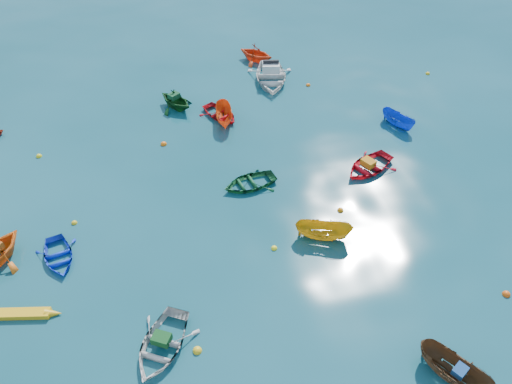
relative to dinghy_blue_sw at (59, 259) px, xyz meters
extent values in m
plane|color=#0A404B|center=(10.16, -2.89, 0.00)|extent=(160.00, 160.00, 0.00)
imported|color=#1033D1|center=(0.00, 0.00, 0.00)|extent=(2.55, 3.14, 0.57)
imported|color=beige|center=(4.39, -5.87, 0.00)|extent=(3.86, 4.22, 0.72)
imported|color=#52351D|center=(15.24, -9.69, 0.00)|extent=(2.58, 3.23, 1.19)
imported|color=orange|center=(-2.75, 0.52, 0.00)|extent=(3.75, 3.86, 1.55)
imported|color=gold|center=(12.74, -1.53, 0.00)|extent=(3.02, 2.01, 1.09)
imported|color=#124F28|center=(10.03, 3.17, 0.00)|extent=(3.41, 2.74, 0.63)
imported|color=#EC5416|center=(9.81, 9.71, 0.00)|extent=(1.38, 2.96, 1.11)
imported|color=#104517|center=(6.92, 12.09, 0.00)|extent=(3.45, 3.53, 1.41)
imported|color=red|center=(17.04, 3.02, 0.00)|extent=(4.07, 3.66, 0.69)
imported|color=blue|center=(20.59, 6.77, 0.00)|extent=(1.92, 2.70, 0.98)
imported|color=red|center=(9.64, 10.36, 0.00)|extent=(3.23, 3.55, 0.60)
imported|color=red|center=(13.69, 17.44, 0.00)|extent=(3.64, 3.63, 1.45)
imported|color=silver|center=(14.02, 14.12, 0.00)|extent=(4.15, 5.21, 1.57)
cube|color=#124B1D|center=(4.44, -5.78, 0.53)|extent=(0.90, 0.84, 0.35)
cube|color=navy|center=(15.32, -9.82, 0.73)|extent=(0.72, 0.67, 0.28)
cube|color=#114522|center=(6.86, 12.18, 0.88)|extent=(0.87, 0.84, 0.34)
cube|color=orange|center=(16.95, 2.98, 0.53)|extent=(0.85, 0.93, 0.36)
sphere|color=yellow|center=(5.77, -6.33, 0.00)|extent=(0.38, 0.38, 0.38)
sphere|color=#EE530C|center=(19.64, -6.66, 0.00)|extent=(0.37, 0.37, 0.37)
sphere|color=yellow|center=(0.61, 2.30, 0.00)|extent=(0.30, 0.30, 0.30)
sphere|color=orange|center=(5.71, 8.08, 0.00)|extent=(0.39, 0.39, 0.39)
sphere|color=yellow|center=(10.20, -1.68, 0.00)|extent=(0.31, 0.31, 0.31)
sphere|color=orange|center=(14.27, 0.11, 0.00)|extent=(0.34, 0.34, 0.34)
sphere|color=yellow|center=(-1.66, 8.54, 0.00)|extent=(0.34, 0.34, 0.34)
sphere|color=orange|center=(16.51, 12.90, 0.00)|extent=(0.32, 0.32, 0.32)
sphere|color=yellow|center=(25.72, 12.51, 0.00)|extent=(0.32, 0.32, 0.32)
camera|label=1|loc=(5.69, -17.30, 18.34)|focal=35.00mm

